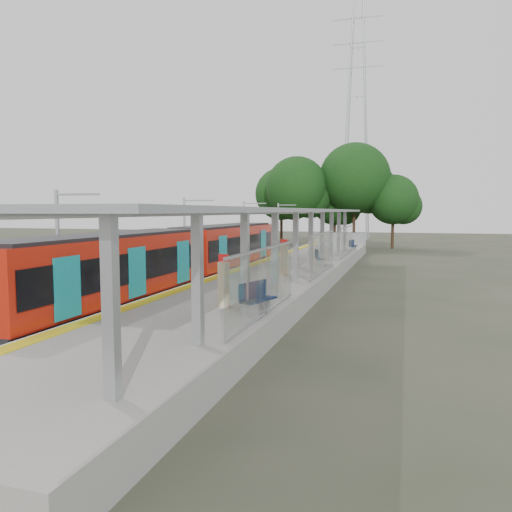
# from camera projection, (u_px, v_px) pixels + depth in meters

# --- Properties ---
(ground) EXTENTS (200.00, 200.00, 0.00)m
(ground) POSITION_uv_depth(u_px,v_px,m) (89.00, 401.00, 11.97)
(ground) COLOR #474438
(ground) RESTS_ON ground
(trackbed) EXTENTS (3.00, 70.00, 0.24)m
(trackbed) POSITION_uv_depth(u_px,v_px,m) (217.00, 279.00, 32.33)
(trackbed) COLOR #59544C
(trackbed) RESTS_ON ground
(platform) EXTENTS (6.00, 50.00, 1.00)m
(platform) POSITION_uv_depth(u_px,v_px,m) (285.00, 276.00, 30.99)
(platform) COLOR gray
(platform) RESTS_ON ground
(tactile_strip) EXTENTS (0.60, 50.00, 0.02)m
(tactile_strip) POSITION_uv_depth(u_px,v_px,m) (246.00, 267.00, 31.68)
(tactile_strip) COLOR gold
(tactile_strip) RESTS_ON platform
(end_fence) EXTENTS (6.00, 0.10, 1.20)m
(end_fence) POSITION_uv_depth(u_px,v_px,m) (338.00, 238.00, 54.67)
(end_fence) COLOR #9EA0A5
(end_fence) RESTS_ON platform
(train) EXTENTS (2.74, 27.60, 3.62)m
(train) POSITION_uv_depth(u_px,v_px,m) (182.00, 257.00, 27.16)
(train) COLOR black
(train) RESTS_ON ground
(canopy) EXTENTS (3.27, 38.00, 3.66)m
(canopy) POSITION_uv_depth(u_px,v_px,m) (297.00, 218.00, 26.56)
(canopy) COLOR #9EA0A5
(canopy) RESTS_ON platform
(pylon) EXTENTS (8.00, 4.00, 38.00)m
(pylon) POSITION_uv_depth(u_px,v_px,m) (357.00, 121.00, 80.13)
(pylon) COLOR #9EA0A5
(pylon) RESTS_ON ground
(tree_cluster) EXTENTS (20.69, 11.30, 12.84)m
(tree_cluster) POSITION_uv_depth(u_px,v_px,m) (330.00, 189.00, 61.71)
(tree_cluster) COLOR #382316
(tree_cluster) RESTS_ON ground
(catenary_masts) EXTENTS (2.08, 48.16, 5.40)m
(catenary_masts) POSITION_uv_depth(u_px,v_px,m) (186.00, 237.00, 31.62)
(catenary_masts) COLOR #9EA0A5
(catenary_masts) RESTS_ON ground
(bench_near) EXTENTS (0.96, 1.72, 1.12)m
(bench_near) POSITION_uv_depth(u_px,v_px,m) (256.00, 297.00, 17.18)
(bench_near) COLOR #0D1D44
(bench_near) RESTS_ON platform
(bench_mid) EXTENTS (0.88, 1.55, 1.02)m
(bench_mid) POSITION_uv_depth(u_px,v_px,m) (318.00, 257.00, 32.78)
(bench_mid) COLOR #0D1D44
(bench_mid) RESTS_ON platform
(bench_far) EXTENTS (0.70, 1.49, 0.98)m
(bench_far) POSITION_uv_depth(u_px,v_px,m) (353.00, 245.00, 44.54)
(bench_far) COLOR #0D1D44
(bench_far) RESTS_ON platform
(info_pillar_near) EXTENTS (0.44, 0.44, 1.97)m
(info_pillar_near) POSITION_uv_depth(u_px,v_px,m) (224.00, 284.00, 18.41)
(info_pillar_near) COLOR beige
(info_pillar_near) RESTS_ON platform
(info_pillar_far) EXTENTS (0.45, 0.45, 1.98)m
(info_pillar_far) POSITION_uv_depth(u_px,v_px,m) (284.00, 260.00, 27.70)
(info_pillar_far) COLOR beige
(info_pillar_far) RESTS_ON platform
(litter_bin) EXTENTS (0.51, 0.51, 0.94)m
(litter_bin) POSITION_uv_depth(u_px,v_px,m) (245.00, 284.00, 21.11)
(litter_bin) COLOR #9EA0A5
(litter_bin) RESTS_ON platform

